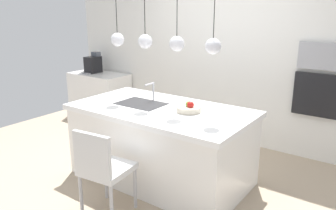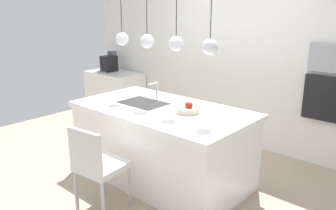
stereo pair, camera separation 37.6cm
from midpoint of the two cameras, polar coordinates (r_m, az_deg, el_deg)
name	(u,v)px [view 1 (the left image)]	position (r m, az deg, el deg)	size (l,w,h in m)	color
floor	(161,177)	(4.17, -3.78, -12.21)	(6.60, 6.60, 0.00)	tan
back_wall	(227,55)	(5.10, 7.90, 8.33)	(6.00, 0.10, 2.60)	silver
kitchen_island	(161,143)	(3.98, -3.90, -6.58)	(2.07, 1.13, 0.88)	white
sink_basin	(141,104)	(4.02, -7.27, 0.13)	(0.56, 0.40, 0.02)	#2D2D30
faucet	(152,89)	(4.14, -5.34, 2.75)	(0.02, 0.17, 0.22)	silver
fruit_bowl	(189,108)	(3.66, 0.62, -0.59)	(0.27, 0.27, 0.12)	beige
side_counter	(100,95)	(6.47, -13.16, 1.64)	(1.10, 0.60, 0.82)	white
coffee_machine	(93,64)	(6.46, -14.24, 6.73)	(0.20, 0.35, 0.38)	black
microwave	(321,56)	(4.56, 22.43, 7.69)	(0.54, 0.08, 0.34)	#9E9EA3
oven	(316,95)	(4.64, 21.78, 1.60)	(0.56, 0.08, 0.56)	black
chair_near	(103,167)	(3.34, -14.26, -10.24)	(0.48, 0.48, 0.90)	silver
pendant_light_left	(117,39)	(4.13, -11.23, 10.88)	(0.16, 0.16, 0.76)	silver
pendant_light_center_left	(145,41)	(3.83, -6.75, 10.69)	(0.16, 0.16, 0.76)	silver
pendant_light_center_right	(177,43)	(3.56, -1.56, 10.39)	(0.16, 0.16, 0.76)	silver
pendant_light_right	(213,46)	(3.32, 4.42, 9.94)	(0.16, 0.16, 0.76)	silver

